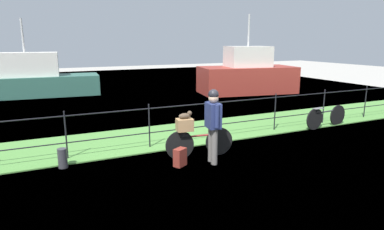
{
  "coord_description": "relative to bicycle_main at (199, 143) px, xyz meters",
  "views": [
    {
      "loc": [
        -3.49,
        -5.85,
        2.71
      ],
      "look_at": [
        -0.07,
        1.45,
        0.9
      ],
      "focal_mm": 31.09,
      "sensor_mm": 36.0,
      "label": 1
    }
  ],
  "objects": [
    {
      "name": "backpack_on_paving",
      "position": [
        -0.64,
        -0.34,
        -0.16
      ],
      "size": [
        0.33,
        0.3,
        0.4
      ],
      "primitive_type": "cube",
      "rotation": [
        0.0,
        0.0,
        3.68
      ],
      "color": "maroon",
      "rests_on": "ground"
    },
    {
      "name": "mooring_bollard",
      "position": [
        -2.99,
        0.65,
        -0.14
      ],
      "size": [
        0.2,
        0.2,
        0.43
      ],
      "primitive_type": "cylinder",
      "color": "#38383D",
      "rests_on": "ground"
    },
    {
      "name": "iron_fence",
      "position": [
        0.15,
        1.15,
        0.31
      ],
      "size": [
        18.04,
        0.04,
        1.15
      ],
      "color": "black",
      "rests_on": "ground"
    },
    {
      "name": "moored_boat_mid",
      "position": [
        6.73,
        7.9,
        0.56
      ],
      "size": [
        5.25,
        3.02,
        4.02
      ],
      "color": "#9E3328",
      "rests_on": "ground"
    },
    {
      "name": "grass_strip",
      "position": [
        0.15,
        1.96,
        -0.34
      ],
      "size": [
        27.0,
        2.4,
        0.03
      ],
      "primitive_type": "cube",
      "color": "#569342",
      "rests_on": "ground"
    },
    {
      "name": "bicycle_parked",
      "position": [
        4.86,
        0.75,
        -0.0
      ],
      "size": [
        1.75,
        0.22,
        0.67
      ],
      "color": "black",
      "rests_on": "ground"
    },
    {
      "name": "harbor_water",
      "position": [
        0.15,
        9.85,
        -0.36
      ],
      "size": [
        30.0,
        30.0,
        0.0
      ],
      "primitive_type": "plane",
      "color": "#60849E",
      "rests_on": "ground"
    },
    {
      "name": "bicycle_main",
      "position": [
        0.0,
        0.0,
        0.0
      ],
      "size": [
        1.65,
        0.27,
        0.68
      ],
      "color": "black",
      "rests_on": "ground"
    },
    {
      "name": "moored_boat_near",
      "position": [
        -3.75,
        11.51,
        0.42
      ],
      "size": [
        6.85,
        2.42,
        3.75
      ],
      "color": "#336656",
      "rests_on": "ground"
    },
    {
      "name": "wooden_crate",
      "position": [
        -0.35,
        0.04,
        0.46
      ],
      "size": [
        0.4,
        0.31,
        0.28
      ],
      "primitive_type": "cube",
      "rotation": [
        0.0,
        0.0,
        -0.12
      ],
      "color": "#A87F51",
      "rests_on": "bicycle_main"
    },
    {
      "name": "ground_plane",
      "position": [
        0.15,
        -0.87,
        -0.36
      ],
      "size": [
        60.0,
        60.0,
        0.0
      ],
      "primitive_type": "plane",
      "color": "#B2ADA3"
    },
    {
      "name": "terrier_dog",
      "position": [
        -0.33,
        0.04,
        0.68
      ],
      "size": [
        0.32,
        0.17,
        0.18
      ],
      "color": "#4C3D2D",
      "rests_on": "wooden_crate"
    },
    {
      "name": "cyclist_person",
      "position": [
        0.11,
        -0.47,
        0.65
      ],
      "size": [
        0.31,
        0.54,
        1.68
      ],
      "color": "slate",
      "rests_on": "ground"
    }
  ]
}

